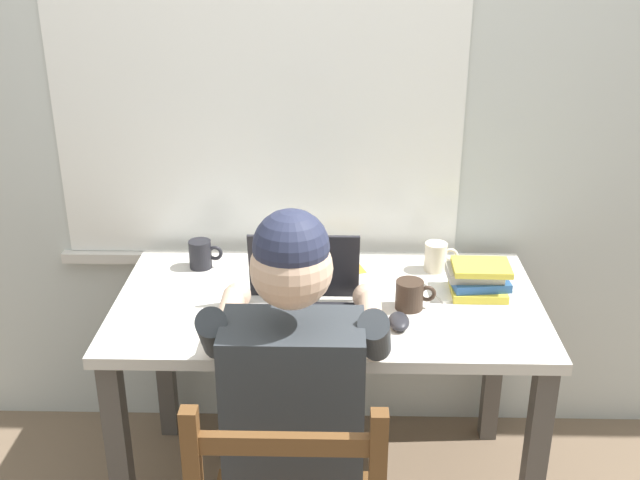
# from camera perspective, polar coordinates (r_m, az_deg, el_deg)

# --- Properties ---
(back_wall) EXTENTS (6.00, 0.08, 2.60)m
(back_wall) POSITION_cam_1_polar(r_m,az_deg,el_deg) (2.61, 0.63, 11.20)
(back_wall) COLOR beige
(back_wall) RESTS_ON ground
(desk) EXTENTS (1.30, 0.71, 0.73)m
(desk) POSITION_cam_1_polar(r_m,az_deg,el_deg) (2.44, 0.57, -6.56)
(desk) COLOR beige
(desk) RESTS_ON ground
(seated_person) EXTENTS (0.50, 0.60, 1.23)m
(seated_person) POSITION_cam_1_polar(r_m,az_deg,el_deg) (2.05, -1.78, -11.41)
(seated_person) COLOR #33383D
(seated_person) RESTS_ON ground
(laptop) EXTENTS (0.33, 0.28, 0.23)m
(laptop) POSITION_cam_1_polar(r_m,az_deg,el_deg) (2.27, -1.26, -4.44)
(laptop) COLOR #232328
(laptop) RESTS_ON desk
(computer_mouse) EXTENTS (0.06, 0.10, 0.03)m
(computer_mouse) POSITION_cam_1_polar(r_m,az_deg,el_deg) (2.24, 5.84, -5.98)
(computer_mouse) COLOR #232328
(computer_mouse) RESTS_ON desk
(coffee_mug_white) EXTENTS (0.11, 0.07, 0.10)m
(coffee_mug_white) POSITION_cam_1_polar(r_m,az_deg,el_deg) (2.58, 8.57, -1.23)
(coffee_mug_white) COLOR beige
(coffee_mug_white) RESTS_ON desk
(coffee_mug_dark) EXTENTS (0.12, 0.08, 0.09)m
(coffee_mug_dark) POSITION_cam_1_polar(r_m,az_deg,el_deg) (2.33, 6.66, -4.02)
(coffee_mug_dark) COLOR #38281E
(coffee_mug_dark) RESTS_ON desk
(coffee_mug_spare) EXTENTS (0.11, 0.07, 0.10)m
(coffee_mug_spare) POSITION_cam_1_polar(r_m,az_deg,el_deg) (2.60, -8.75, -1.04)
(coffee_mug_spare) COLOR black
(coffee_mug_spare) RESTS_ON desk
(book_stack_main) EXTENTS (0.19, 0.14, 0.10)m
(book_stack_main) POSITION_cam_1_polar(r_m,az_deg,el_deg) (2.45, 11.57, -2.85)
(book_stack_main) COLOR gold
(book_stack_main) RESTS_ON desk
(paper_pile_near_laptop) EXTENTS (0.29, 0.23, 0.01)m
(paper_pile_near_laptop) POSITION_cam_1_polar(r_m,az_deg,el_deg) (2.50, 10.79, -3.35)
(paper_pile_near_laptop) COLOR silver
(paper_pile_near_laptop) RESTS_ON desk
(paper_pile_back_corner) EXTENTS (0.27, 0.25, 0.02)m
(paper_pile_back_corner) POSITION_cam_1_polar(r_m,az_deg,el_deg) (2.30, -4.81, -5.42)
(paper_pile_back_corner) COLOR white
(paper_pile_back_corner) RESTS_ON desk
(landscape_photo_print) EXTENTS (0.15, 0.13, 0.00)m
(landscape_photo_print) POSITION_cam_1_polar(r_m,az_deg,el_deg) (2.57, 1.76, -2.20)
(landscape_photo_print) COLOR gold
(landscape_photo_print) RESTS_ON desk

